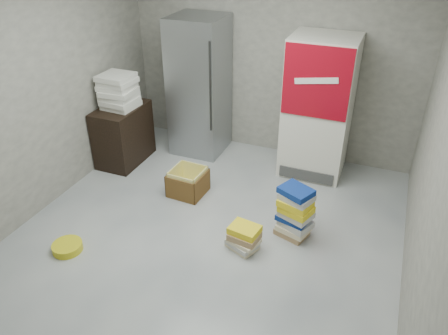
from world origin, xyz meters
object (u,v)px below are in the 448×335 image
at_px(steel_fridge, 200,87).
at_px(phonebook_stack_main, 295,213).
at_px(coke_cooler, 318,108).
at_px(cardboard_box, 188,184).
at_px(wood_shelf, 123,134).

height_order(steel_fridge, phonebook_stack_main, steel_fridge).
distance_m(coke_cooler, cardboard_box, 1.90).
bearing_deg(cardboard_box, coke_cooler, 44.52).
xyz_separation_m(steel_fridge, phonebook_stack_main, (1.77, -1.47, -0.65)).
distance_m(phonebook_stack_main, cardboard_box, 1.46).
bearing_deg(cardboard_box, steel_fridge, 109.92).
bearing_deg(steel_fridge, coke_cooler, -0.18).
bearing_deg(coke_cooler, wood_shelf, -163.72).
bearing_deg(wood_shelf, steel_fridge, 41.31).
xyz_separation_m(steel_fridge, wood_shelf, (-0.83, -0.73, -0.55)).
relative_size(phonebook_stack_main, cardboard_box, 1.40).
bearing_deg(phonebook_stack_main, steel_fridge, 163.21).
distance_m(wood_shelf, cardboard_box, 1.28).
height_order(steel_fridge, coke_cooler, steel_fridge).
xyz_separation_m(phonebook_stack_main, cardboard_box, (-1.42, 0.32, -0.17)).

